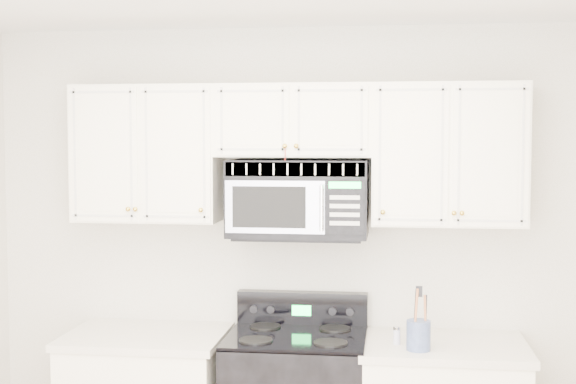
# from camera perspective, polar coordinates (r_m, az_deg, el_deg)

# --- Properties ---
(room) EXTENTS (3.51, 3.51, 2.61)m
(room) POSITION_cam_1_polar(r_m,az_deg,el_deg) (2.87, -3.41, -9.90)
(room) COLOR olive
(room) RESTS_ON ground
(upper_cabinets) EXTENTS (2.44, 0.37, 0.75)m
(upper_cabinets) POSITION_cam_1_polar(r_m,az_deg,el_deg) (4.35, 0.49, 3.23)
(upper_cabinets) COLOR white
(upper_cabinets) RESTS_ON ground
(microwave) EXTENTS (0.75, 0.42, 0.41)m
(microwave) POSITION_cam_1_polar(r_m,az_deg,el_deg) (4.34, 0.74, -0.43)
(microwave) COLOR black
(microwave) RESTS_ON ground
(utensil_crock) EXTENTS (0.12, 0.12, 0.32)m
(utensil_crock) POSITION_cam_1_polar(r_m,az_deg,el_deg) (4.12, 9.27, -9.95)
(utensil_crock) COLOR #506395
(utensil_crock) RESTS_ON base_cabinet_right
(shaker_salt) EXTENTS (0.04, 0.04, 0.09)m
(shaker_salt) POSITION_cam_1_polar(r_m,az_deg,el_deg) (4.23, 7.75, -10.07)
(shaker_salt) COLOR #ABAAC2
(shaker_salt) RESTS_ON base_cabinet_right
(shaker_pepper) EXTENTS (0.04, 0.04, 0.11)m
(shaker_pepper) POSITION_cam_1_polar(r_m,az_deg,el_deg) (4.17, 8.86, -10.17)
(shaker_pepper) COLOR #ABAAC2
(shaker_pepper) RESTS_ON base_cabinet_right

